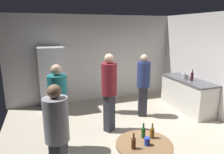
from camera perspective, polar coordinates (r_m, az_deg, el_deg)
name	(u,v)px	position (r m, az deg, el deg)	size (l,w,h in m)	color
ground_plane	(126,140)	(4.63, 3.91, -17.20)	(5.20, 5.20, 0.10)	#B2A893
wall_back	(94,59)	(6.54, -5.00, 5.08)	(5.32, 0.06, 2.70)	silver
refrigerator	(52,79)	(6.01, -16.25, -0.56)	(0.70, 0.68, 1.80)	silver
kitchen_counter	(187,94)	(6.26, 20.16, -4.57)	(0.64, 1.72, 0.90)	beige
kettle	(185,76)	(6.16, 19.70, 0.21)	(0.24, 0.17, 0.18)	#B2B2B7
wine_bottle_on_counter	(192,76)	(5.99, 21.41, 0.15)	(0.08, 0.08, 0.31)	#3F141E
foreground_table	(144,150)	(3.10, 8.91, -19.54)	(0.80, 0.80, 0.73)	olive
beer_bottle_amber	(152,133)	(3.16, 11.13, -14.99)	(0.06, 0.06, 0.23)	#8C5919
beer_bottle_brown	(134,143)	(2.88, 6.02, -17.82)	(0.06, 0.06, 0.23)	#593314
beer_bottle_green	(143,132)	(3.15, 8.71, -14.99)	(0.06, 0.06, 0.23)	#26662D
plastic_cup_blue	(147,141)	(3.00, 9.75, -17.26)	(0.08, 0.08, 0.11)	blue
person_in_gray_shirt	(57,131)	(3.02, -15.11, -14.28)	(0.47, 0.47, 1.59)	#2D2D38
person_in_teal_shirt	(58,102)	(3.92, -14.75, -6.69)	(0.48, 0.48, 1.69)	#2D2D38
person_in_navy_shirt	(143,81)	(5.37, 8.73, -1.06)	(0.43, 0.43, 1.66)	#2D2D38
person_in_maroon_shirt	(109,87)	(4.50, -0.79, -2.80)	(0.46, 0.46, 1.78)	#2D2D38
person_in_black_shirt	(108,81)	(5.56, -1.12, -0.99)	(0.47, 0.47, 1.57)	#2D2D38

